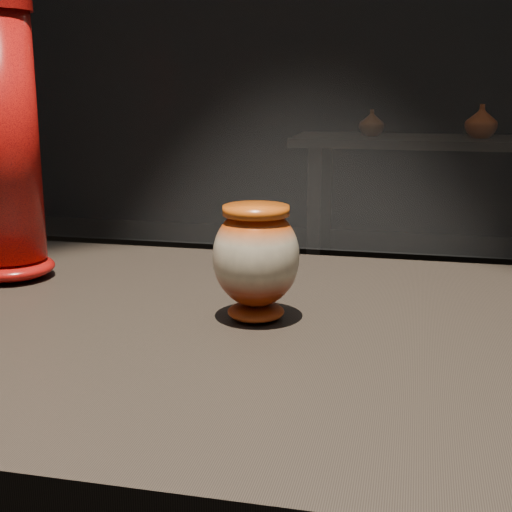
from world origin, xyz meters
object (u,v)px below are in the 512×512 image
Objects in this scene: main_vase at (256,258)px; tall_vase at (2,149)px; display_plinth at (151,492)px; back_shelf at (467,184)px.

main_vase is 0.36× the size of tall_vase.
display_plinth is 3.45m from back_shelf.
back_shelf is at bearing 79.33° from display_plinth.
main_vase is at bearing -14.95° from tall_vase.
tall_vase is at bearing 153.91° from display_plinth.
main_vase is 3.42m from back_shelf.
main_vase is 0.08× the size of back_shelf.
tall_vase is (-0.28, 0.14, 0.48)m from display_plinth.
display_plinth is at bearing -100.67° from back_shelf.
main_vase reaches higher than display_plinth.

